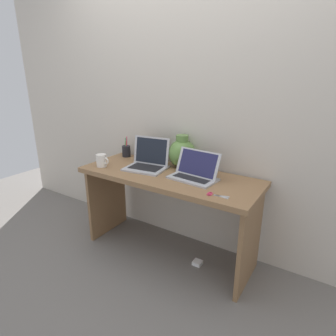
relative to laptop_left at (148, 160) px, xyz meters
The scene contains 10 objects.
ground_plane 0.82m from the laptop_left, 11.00° to the right, with size 6.00×6.00×0.00m, color slate.
back_wall 0.55m from the laptop_left, 50.46° to the left, with size 4.40×0.04×2.40m, color beige.
desk 0.32m from the laptop_left, 11.00° to the right, with size 1.45×0.55×0.72m.
laptop_left is the anchor object (origin of this frame).
laptop_right 0.45m from the laptop_left, ahead, with size 0.37×0.25×0.21m.
green_vase 0.29m from the laptop_left, 37.49° to the left, with size 0.23×0.23×0.27m.
coffee_mug 0.40m from the laptop_left, 151.70° to the right, with size 0.13×0.08×0.11m.
pen_cup 0.40m from the laptop_left, 157.19° to the left, with size 0.08×0.08×0.19m.
scissors 0.73m from the laptop_left, 17.75° to the right, with size 0.15×0.06×0.01m.
power_brick 0.93m from the laptop_left, ahead, with size 0.07×0.07×0.03m, color white.
Camera 1 is at (1.12, -1.76, 1.48)m, focal length 30.21 mm.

